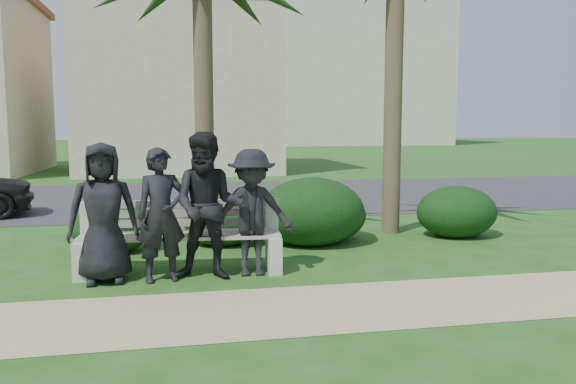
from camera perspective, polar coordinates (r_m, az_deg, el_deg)
name	(u,v)px	position (r m, az deg, el deg)	size (l,w,h in m)	color
ground	(267,267)	(7.73, -2.16, -7.65)	(160.00, 160.00, 0.00)	#205117
footpath	(294,309)	(6.03, 0.61, -11.81)	(30.00, 1.60, 0.01)	tan
asphalt_street	(221,196)	(15.56, -6.82, -0.44)	(160.00, 8.00, 0.01)	#2D2D30
stucco_bldg_right	(179,86)	(25.46, -11.00, 10.49)	(8.40, 8.40, 7.30)	#C4B493
hotel_tower	(312,23)	(65.24, 2.50, 16.80)	(26.00, 18.00, 37.30)	beige
park_bench	(181,242)	(7.50, -10.86, -4.98)	(2.65, 0.79, 0.91)	#B0A793
man_a	(103,213)	(7.21, -18.27, -2.04)	(0.84, 0.55, 1.73)	black
man_b	(161,215)	(7.07, -12.74, -2.31)	(0.60, 0.40, 1.66)	black
man_c	(208,206)	(7.05, -8.11, -1.44)	(0.90, 0.70, 1.85)	black
man_d	(252,213)	(7.21, -3.68, -2.09)	(1.05, 0.61, 1.63)	black
hedge_b	(112,226)	(9.03, -17.43, -3.29)	(1.22, 1.01, 0.80)	black
hedge_c	(224,219)	(9.18, -6.56, -2.70)	(1.30, 1.08, 0.85)	black
hedge_d	(312,210)	(9.15, 2.43, -1.80)	(1.74, 1.43, 1.13)	black
hedge_e	(327,214)	(9.53, 4.02, -2.27)	(1.33, 1.10, 0.87)	black
hedge_f	(457,210)	(10.22, 16.76, -1.79)	(1.41, 1.16, 0.92)	black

